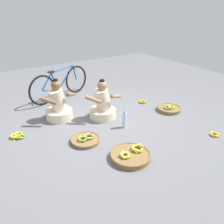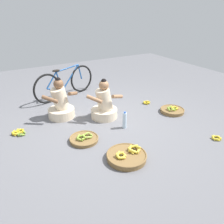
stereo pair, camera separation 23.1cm
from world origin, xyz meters
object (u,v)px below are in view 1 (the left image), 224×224
at_px(vendor_woman_behind, 58,106).
at_px(banana_basket_back_right, 169,109).
at_px(loose_bananas_front_right, 17,136).
at_px(water_bottle, 124,120).
at_px(vendor_woman_front, 103,106).
at_px(banana_basket_mid_right, 85,140).
at_px(loose_bananas_near_bicycle, 215,134).
at_px(bicycle_leaning, 60,84).
at_px(loose_bananas_back_left, 143,102).
at_px(banana_basket_front_center, 130,155).

height_order(vendor_woman_behind, banana_basket_back_right, vendor_woman_behind).
xyz_separation_m(loose_bananas_front_right, water_bottle, (1.72, -0.73, 0.12)).
bearing_deg(vendor_woman_front, banana_basket_mid_right, -139.61).
bearing_deg(banana_basket_mid_right, vendor_woman_front, 40.39).
distance_m(banana_basket_back_right, loose_bananas_near_bicycle, 1.16).
relative_size(banana_basket_mid_right, loose_bananas_front_right, 1.91).
bearing_deg(loose_bananas_near_bicycle, vendor_woman_front, 127.35).
relative_size(bicycle_leaning, loose_bananas_front_right, 6.44).
relative_size(bicycle_leaning, banana_basket_back_right, 3.29).
distance_m(bicycle_leaning, water_bottle, 2.05).
distance_m(banana_basket_mid_right, banana_basket_back_right, 2.05).
bearing_deg(loose_bananas_near_bicycle, water_bottle, 136.12).
bearing_deg(water_bottle, banana_basket_back_right, 2.72).
height_order(bicycle_leaning, banana_basket_back_right, bicycle_leaning).
bearing_deg(vendor_woman_behind, banana_basket_mid_right, -87.89).
bearing_deg(banana_basket_back_right, banana_basket_mid_right, -177.34).
bearing_deg(water_bottle, loose_bananas_near_bicycle, -43.88).
relative_size(vendor_woman_behind, banana_basket_mid_right, 1.70).
height_order(vendor_woman_front, loose_bananas_back_left, vendor_woman_front).
bearing_deg(banana_basket_mid_right, bicycle_leaning, 78.76).
distance_m(bicycle_leaning, loose_bananas_front_right, 1.85).
bearing_deg(loose_bananas_front_right, water_bottle, -23.03).
distance_m(vendor_woman_behind, bicycle_leaning, 1.09).
bearing_deg(loose_bananas_front_right, banana_basket_front_center, -50.56).
bearing_deg(water_bottle, banana_basket_front_center, -120.55).
relative_size(vendor_woman_behind, banana_basket_front_center, 1.39).
relative_size(loose_bananas_front_right, water_bottle, 0.78).
bearing_deg(vendor_woman_behind, banana_basket_back_right, -24.30).
distance_m(banana_basket_front_center, loose_bananas_near_bicycle, 1.64).
bearing_deg(vendor_woman_front, water_bottle, -77.66).
xyz_separation_m(banana_basket_mid_right, loose_bananas_near_bicycle, (1.96, -1.06, -0.01)).
distance_m(bicycle_leaning, loose_bananas_back_left, 1.99).
bearing_deg(vendor_woman_front, banana_basket_front_center, -104.39).
distance_m(banana_basket_mid_right, loose_bananas_back_left, 1.99).
bearing_deg(banana_basket_front_center, loose_bananas_near_bicycle, -10.65).
relative_size(vendor_woman_front, water_bottle, 2.48).
xyz_separation_m(bicycle_leaning, loose_bananas_front_right, (-1.31, -1.26, -0.33)).
xyz_separation_m(vendor_woman_front, bicycle_leaning, (-0.29, 1.44, 0.10)).
relative_size(loose_bananas_back_left, water_bottle, 0.58).
height_order(vendor_woman_front, banana_basket_back_right, vendor_woman_front).
relative_size(banana_basket_mid_right, loose_bananas_back_left, 2.58).
relative_size(vendor_woman_behind, bicycle_leaning, 0.51).
bearing_deg(loose_bananas_near_bicycle, bicycle_leaning, 116.71).
bearing_deg(bicycle_leaning, water_bottle, -78.23).
height_order(loose_bananas_back_left, loose_bananas_front_right, loose_bananas_back_left).
height_order(loose_bananas_front_right, water_bottle, water_bottle).
bearing_deg(banana_basket_back_right, water_bottle, -177.28).
distance_m(vendor_woman_front, loose_bananas_back_left, 1.19).
bearing_deg(banana_basket_mid_right, loose_bananas_front_right, 139.61).
xyz_separation_m(bicycle_leaning, loose_bananas_back_left, (1.46, -1.31, -0.33)).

